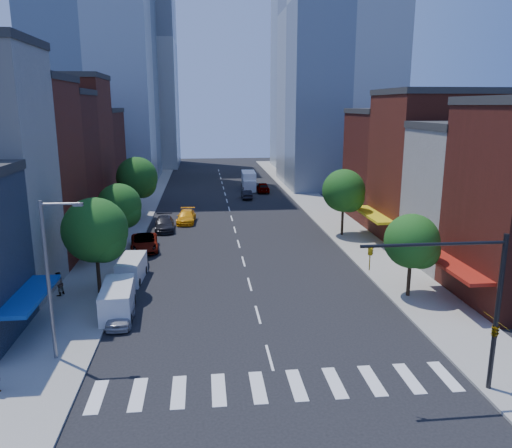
{
  "coord_description": "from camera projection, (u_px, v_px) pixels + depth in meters",
  "views": [
    {
      "loc": [
        -3.54,
        -25.59,
        13.99
      ],
      "look_at": [
        0.5,
        11.82,
        5.0
      ],
      "focal_mm": 35.0,
      "sensor_mm": 36.0,
      "label": 1
    }
  ],
  "objects": [
    {
      "name": "bldg_right_3",
      "position": [
        401.0,
        167.0,
        61.93
      ],
      "size": [
        12.0,
        10.0,
        13.0
      ],
      "primitive_type": "cube",
      "color": "#4F1C13",
      "rests_on": "ground"
    },
    {
      "name": "sidewalk_left",
      "position": [
        135.0,
        213.0,
        65.73
      ],
      "size": [
        5.0,
        120.0,
        0.15
      ],
      "primitive_type": "cube",
      "color": "gray",
      "rests_on": "ground"
    },
    {
      "name": "traffic_car_far",
      "position": [
        263.0,
        187.0,
        81.91
      ],
      "size": [
        2.01,
        4.86,
        1.65
      ],
      "primitive_type": "imported",
      "rotation": [
        0.0,
        0.0,
        3.13
      ],
      "color": "#999999",
      "rests_on": "ground"
    },
    {
      "name": "bldg_left_4",
      "position": [
        57.0,
        152.0,
        60.47
      ],
      "size": [
        12.0,
        9.0,
        17.0
      ],
      "primitive_type": "cube",
      "color": "maroon",
      "rests_on": "ground"
    },
    {
      "name": "bldg_left_5",
      "position": [
        78.0,
        160.0,
        70.12
      ],
      "size": [
        12.0,
        10.0,
        13.0
      ],
      "primitive_type": "cube",
      "color": "#4F1C13",
      "rests_on": "ground"
    },
    {
      "name": "crosswalk",
      "position": [
        277.0,
        386.0,
        25.47
      ],
      "size": [
        19.0,
        3.0,
        0.01
      ],
      "primitive_type": "cube",
      "color": "silver",
      "rests_on": "ground"
    },
    {
      "name": "tower_ne",
      "position": [
        340.0,
        7.0,
        83.44
      ],
      "size": [
        18.0,
        20.0,
        60.0
      ],
      "primitive_type": "cube",
      "color": "#9EA5AD",
      "rests_on": "ground"
    },
    {
      "name": "streetlight",
      "position": [
        51.0,
        271.0,
        26.88
      ],
      "size": [
        2.25,
        0.25,
        9.0
      ],
      "color": "slate",
      "rests_on": "sidewalk_left"
    },
    {
      "name": "traffic_signal",
      "position": [
        486.0,
        314.0,
        24.09
      ],
      "size": [
        7.24,
        2.24,
        8.0
      ],
      "color": "black",
      "rests_on": "sidewalk_right"
    },
    {
      "name": "tree_right_near",
      "position": [
        414.0,
        243.0,
        36.27
      ],
      "size": [
        4.0,
        4.0,
        6.2
      ],
      "color": "black",
      "rests_on": "sidewalk_right"
    },
    {
      "name": "cargo_van_far",
      "position": [
        131.0,
        269.0,
        40.62
      ],
      "size": [
        2.08,
        4.6,
        1.92
      ],
      "rotation": [
        0.0,
        0.0,
        -0.06
      ],
      "color": "white",
      "rests_on": "ground"
    },
    {
      "name": "bldg_left_3",
      "position": [
        36.0,
        168.0,
        52.48
      ],
      "size": [
        12.0,
        8.0,
        15.0
      ],
      "primitive_type": "cube",
      "color": "#4F1C13",
      "rests_on": "ground"
    },
    {
      "name": "bldg_left_2",
      "position": [
        5.0,
        175.0,
        44.15
      ],
      "size": [
        12.0,
        9.0,
        16.0
      ],
      "primitive_type": "cube",
      "color": "maroon",
      "rests_on": "ground"
    },
    {
      "name": "tower_far_w",
      "position": [
        134.0,
        41.0,
        111.86
      ],
      "size": [
        18.0,
        18.0,
        56.0
      ],
      "primitive_type": "cube",
      "color": "#9EA5AD",
      "rests_on": "ground"
    },
    {
      "name": "ground",
      "position": [
        270.0,
        357.0,
        28.37
      ],
      "size": [
        220.0,
        220.0,
        0.0
      ],
      "primitive_type": "plane",
      "color": "black",
      "rests_on": "ground"
    },
    {
      "name": "tree_left_mid",
      "position": [
        121.0,
        207.0,
        47.34
      ],
      "size": [
        4.2,
        4.2,
        6.65
      ],
      "color": "black",
      "rests_on": "sidewalk_left"
    },
    {
      "name": "box_truck",
      "position": [
        249.0,
        181.0,
        84.65
      ],
      "size": [
        2.47,
        7.39,
        2.95
      ],
      "rotation": [
        0.0,
        0.0,
        -0.03
      ],
      "color": "silver",
      "rests_on": "ground"
    },
    {
      "name": "parked_car_front",
      "position": [
        121.0,
        314.0,
        32.67
      ],
      "size": [
        1.54,
        3.84,
        1.31
      ],
      "primitive_type": "imported",
      "rotation": [
        0.0,
        0.0,
        0.0
      ],
      "color": "#AAA9AE",
      "rests_on": "ground"
    },
    {
      "name": "cargo_van_near",
      "position": [
        118.0,
        301.0,
        33.83
      ],
      "size": [
        2.29,
        5.11,
        2.13
      ],
      "rotation": [
        0.0,
        0.0,
        0.06
      ],
      "color": "silver",
      "rests_on": "ground"
    },
    {
      "name": "sidewalk_right",
      "position": [
        321.0,
        209.0,
        68.34
      ],
      "size": [
        5.0,
        120.0,
        0.15
      ],
      "primitive_type": "cube",
      "color": "gray",
      "rests_on": "ground"
    },
    {
      "name": "tree_left_near",
      "position": [
        97.0,
        233.0,
        36.62
      ],
      "size": [
        4.8,
        4.8,
        7.3
      ],
      "color": "black",
      "rests_on": "sidewalk_left"
    },
    {
      "name": "pedestrian_far",
      "position": [
        58.0,
        284.0,
        37.04
      ],
      "size": [
        1.01,
        1.09,
        1.81
      ],
      "primitive_type": "imported",
      "rotation": [
        0.0,
        0.0,
        -2.04
      ],
      "color": "#999999",
      "rests_on": "sidewalk_left"
    },
    {
      "name": "tree_left_far",
      "position": [
        138.0,
        179.0,
        60.72
      ],
      "size": [
        5.0,
        5.0,
        7.75
      ],
      "color": "black",
      "rests_on": "sidewalk_left"
    },
    {
      "name": "parked_car_second",
      "position": [
        136.0,
        262.0,
        43.48
      ],
      "size": [
        1.62,
        4.16,
        1.35
      ],
      "primitive_type": "imported",
      "rotation": [
        0.0,
        0.0,
        0.05
      ],
      "color": "black",
      "rests_on": "ground"
    },
    {
      "name": "tree_right_far",
      "position": [
        345.0,
        192.0,
        53.52
      ],
      "size": [
        4.6,
        4.6,
        7.2
      ],
      "color": "black",
      "rests_on": "sidewalk_right"
    },
    {
      "name": "parked_car_rear",
      "position": [
        164.0,
        224.0,
        57.0
      ],
      "size": [
        2.49,
        5.46,
        1.55
      ],
      "primitive_type": "imported",
      "rotation": [
        0.0,
        0.0,
        0.06
      ],
      "color": "black",
      "rests_on": "ground"
    },
    {
      "name": "bldg_right_2",
      "position": [
        439.0,
        169.0,
        52.02
      ],
      "size": [
        12.0,
        10.0,
        15.0
      ],
      "primitive_type": "cube",
      "color": "maroon",
      "rests_on": "ground"
    },
    {
      "name": "parked_car_third",
      "position": [
        144.0,
        243.0,
        49.21
      ],
      "size": [
        3.21,
        5.86,
        1.56
      ],
      "primitive_type": "imported",
      "rotation": [
        0.0,
        0.0,
        0.12
      ],
      "color": "#999999",
      "rests_on": "ground"
    },
    {
      "name": "taxi",
      "position": [
        186.0,
        217.0,
        60.72
      ],
      "size": [
        2.41,
        5.29,
        1.5
      ],
      "primitive_type": "imported",
      "rotation": [
        0.0,
        0.0,
        -0.06
      ],
      "color": "#FDA70D",
      "rests_on": "ground"
    },
    {
      "name": "bldg_right_1",
      "position": [
        484.0,
        199.0,
        43.67
      ],
      "size": [
        12.0,
        8.0,
        12.0
      ],
      "primitive_type": "cube",
      "color": "beige",
      "rests_on": "ground"
    },
    {
      "name": "traffic_car_oncoming",
      "position": [
        246.0,
        194.0,
        76.33
      ],
      "size": [
        1.52,
        4.13,
        1.35
      ],
      "primitive_type": "imported",
      "rotation": [
        0.0,
        0.0,
        3.16
      ],
      "color": "black",
      "rests_on": "ground"
    }
  ]
}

